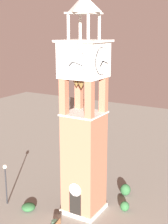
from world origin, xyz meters
The scene contains 6 objects.
ground centered at (0.00, 0.00, 0.00)m, with size 80.00×80.00×0.00m, color gray.
clock_tower centered at (0.00, 0.00, 7.43)m, with size 3.46×3.46×17.94m.
lamp_post centered at (-6.47, -2.60, 2.62)m, with size 0.36×0.36×3.76m.
shrub_near_entry centered at (-4.10, -2.50, 0.31)m, with size 1.19×1.19×0.63m, color #234C28.
shrub_left_of_tower centered at (2.04, 4.22, 0.55)m, with size 0.98×0.98×1.10m, color #234C28.
shrub_behind_bench centered at (3.10, 1.63, 0.43)m, with size 0.79×0.79×0.87m, color #234C28.
Camera 1 is at (12.85, -21.97, 15.25)m, focal length 52.61 mm.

